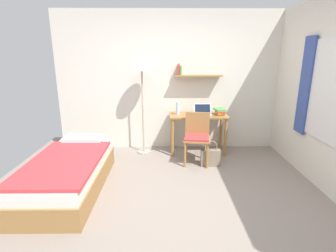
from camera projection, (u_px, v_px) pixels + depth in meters
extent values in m
plane|color=gray|center=(177.00, 200.00, 3.33)|extent=(5.28, 5.28, 0.00)
cube|color=silver|center=(173.00, 82.00, 4.94)|extent=(4.40, 0.05, 2.60)
cube|color=#9E703D|center=(198.00, 76.00, 4.77)|extent=(0.87, 0.22, 0.02)
cube|color=#D13D38|center=(179.00, 69.00, 4.76)|extent=(0.03, 0.15, 0.20)
cube|color=#4CA856|center=(181.00, 70.00, 4.76)|extent=(0.03, 0.17, 0.16)
cube|color=silver|center=(327.00, 91.00, 3.39)|extent=(0.02, 0.80, 1.34)
cube|color=white|center=(328.00, 91.00, 3.39)|extent=(0.01, 0.74, 1.28)
cube|color=#384C93|center=(305.00, 86.00, 3.89)|extent=(0.03, 0.28, 1.44)
cube|color=#9E703D|center=(70.00, 180.00, 3.56)|extent=(0.87, 1.85, 0.28)
cube|color=silver|center=(68.00, 165.00, 3.50)|extent=(0.84, 1.80, 0.16)
cube|color=#DB383D|center=(64.00, 162.00, 3.37)|extent=(0.89, 1.52, 0.04)
cube|color=white|center=(83.00, 139.00, 4.16)|extent=(0.61, 0.28, 0.10)
cube|color=#9E703D|center=(198.00, 115.00, 4.78)|extent=(1.06, 0.51, 0.03)
cylinder|color=#9E703D|center=(173.00, 138.00, 4.68)|extent=(0.06, 0.06, 0.71)
cylinder|color=#9E703D|center=(226.00, 138.00, 4.69)|extent=(0.06, 0.06, 0.71)
cylinder|color=#9E703D|center=(172.00, 131.00, 5.08)|extent=(0.06, 0.06, 0.71)
cylinder|color=#9E703D|center=(221.00, 131.00, 5.09)|extent=(0.06, 0.06, 0.71)
cube|color=#9E703D|center=(197.00, 139.00, 4.34)|extent=(0.49, 0.48, 0.03)
cube|color=#B23838|center=(197.00, 137.00, 4.33)|extent=(0.45, 0.44, 0.04)
cube|color=#9E703D|center=(197.00, 123.00, 4.46)|extent=(0.41, 0.09, 0.37)
cylinder|color=#9E703D|center=(185.00, 155.00, 4.26)|extent=(0.04, 0.04, 0.43)
cylinder|color=#9E703D|center=(207.00, 156.00, 4.21)|extent=(0.04, 0.04, 0.43)
cylinder|color=#9E703D|center=(186.00, 148.00, 4.59)|extent=(0.04, 0.04, 0.43)
cylinder|color=#9E703D|center=(207.00, 148.00, 4.55)|extent=(0.04, 0.04, 0.43)
cylinder|color=#B2A893|center=(144.00, 152.00, 4.95)|extent=(0.24, 0.24, 0.02)
cylinder|color=#B2A893|center=(143.00, 112.00, 4.74)|extent=(0.03, 0.03, 1.52)
cone|color=silver|center=(142.00, 64.00, 4.51)|extent=(0.36, 0.36, 0.22)
cube|color=#B7BABF|center=(203.00, 114.00, 4.77)|extent=(0.32, 0.21, 0.01)
cube|color=#B7BABF|center=(203.00, 108.00, 4.80)|extent=(0.31, 0.10, 0.18)
cube|color=black|center=(203.00, 109.00, 4.80)|extent=(0.28, 0.08, 0.15)
cylinder|color=silver|center=(178.00, 108.00, 4.73)|extent=(0.07, 0.07, 0.23)
cube|color=gold|center=(220.00, 114.00, 4.75)|extent=(0.14, 0.20, 0.03)
cube|color=gold|center=(220.00, 113.00, 4.74)|extent=(0.15, 0.23, 0.02)
cube|color=#D13D38|center=(220.00, 111.00, 4.73)|extent=(0.19, 0.24, 0.03)
cube|color=#4CA856|center=(220.00, 109.00, 4.73)|extent=(0.20, 0.25, 0.03)
cube|color=gray|center=(210.00, 158.00, 4.33)|extent=(0.32, 0.11, 0.28)
torus|color=gray|center=(211.00, 147.00, 4.28)|extent=(0.22, 0.02, 0.22)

